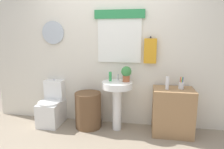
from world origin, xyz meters
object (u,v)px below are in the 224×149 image
Objects in this scene: pedestal_sink at (117,95)px; soap_bottle at (110,76)px; laundry_hamper at (88,110)px; potted_plant at (126,73)px; toilet at (52,107)px; lotion_bottle at (167,83)px; wooden_cabinet at (172,112)px; toothbrush_cup at (181,85)px.

soap_bottle is at bearing 157.38° from pedestal_sink.
laundry_hamper is 2.43× the size of potted_plant.
pedestal_sink is 0.38m from potted_plant.
toilet is 3.14× the size of potted_plant.
lotion_bottle is (1.27, -0.04, 0.53)m from laundry_hamper.
lotion_bottle is (0.90, -0.09, -0.05)m from soap_bottle.
soap_bottle reaches higher than lotion_bottle.
wooden_cabinet is 3.98× the size of toothbrush_cup.
pedestal_sink is (1.16, -0.04, 0.31)m from toilet.
potted_plant reaches higher than toothbrush_cup.
laundry_hamper is at bearing -172.36° from soap_bottle.
lotion_bottle reaches higher than toothbrush_cup.
lotion_bottle is at bearing -2.22° from toilet.
pedestal_sink is 0.81m from lotion_bottle.
wooden_cabinet is at bearing 0.00° from pedestal_sink.
toothbrush_cup is (0.85, -0.04, -0.16)m from potted_plant.
pedestal_sink is (0.49, -0.00, 0.30)m from laundry_hamper.
soap_bottle is 0.82× the size of toothbrush_cup.
toothbrush_cup is at bearing 0.79° from laundry_hamper.
soap_bottle is 0.27m from potted_plant.
toilet is at bearing 177.00° from laundry_hamper.
potted_plant is at bearing 1.09° from toilet.
laundry_hamper is 0.91m from potted_plant.
soap_bottle is (-0.12, 0.05, 0.29)m from pedestal_sink.
potted_plant is at bearing 171.05° from lotion_bottle.
pedestal_sink reaches higher than laundry_hamper.
toilet is at bearing 179.01° from wooden_cabinet.
pedestal_sink is at bearing 177.05° from lotion_bottle.
lotion_bottle is 1.06× the size of toothbrush_cup.
wooden_cabinet is 0.48m from lotion_bottle.
pedestal_sink is 4.38× the size of toothbrush_cup.
toilet is 5.15× the size of soap_bottle.
toothbrush_cup reaches higher than pedestal_sink.
lotion_bottle is 0.23m from toothbrush_cup.
soap_bottle is at bearing 174.26° from lotion_bottle.
potted_plant reaches higher than wooden_cabinet.
wooden_cabinet is at bearing -2.86° from soap_bottle.
lotion_bottle reaches higher than pedestal_sink.
toothbrush_cup is (0.11, 0.02, 0.42)m from wooden_cabinet.
laundry_hamper is 3.07× the size of lotion_bottle.
toilet is 2.21m from toothbrush_cup.
toilet is 1.46m from potted_plant.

